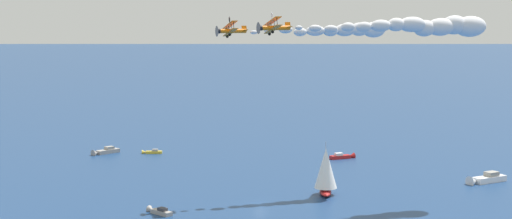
{
  "coord_description": "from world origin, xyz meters",
  "views": [
    {
      "loc": [
        -111.03,
        124.25,
        40.38
      ],
      "look_at": [
        0.41,
        0.74,
        20.12
      ],
      "focal_mm": 56.78,
      "sensor_mm": 36.0,
      "label": 1
    }
  ],
  "objects_px": {
    "wingwalker_lead": "(272,16)",
    "wingwalker_wingman": "(230,20)",
    "sailboat_outer_ring_a": "(326,171)",
    "motorboat_outer_ring_c": "(151,152)",
    "motorboat_far_port": "(158,211)",
    "biplane_lead": "(273,27)",
    "motorboat_mid_cluster": "(485,179)",
    "biplane_wingman": "(230,30)",
    "motorboat_offshore": "(343,156)",
    "motorboat_inshore": "(104,151)"
  },
  "relations": [
    {
      "from": "wingwalker_lead",
      "to": "wingwalker_wingman",
      "type": "distance_m",
      "value": 17.38
    },
    {
      "from": "sailboat_outer_ring_a",
      "to": "motorboat_outer_ring_c",
      "type": "xyz_separation_m",
      "value": [
        68.56,
        -8.29,
        -4.93
      ]
    },
    {
      "from": "motorboat_far_port",
      "to": "biplane_lead",
      "type": "distance_m",
      "value": 43.31
    },
    {
      "from": "sailboat_outer_ring_a",
      "to": "motorboat_mid_cluster",
      "type": "bearing_deg",
      "value": -120.09
    },
    {
      "from": "motorboat_far_port",
      "to": "biplane_wingman",
      "type": "relative_size",
      "value": 0.9
    },
    {
      "from": "biplane_lead",
      "to": "sailboat_outer_ring_a",
      "type": "bearing_deg",
      "value": -83.55
    },
    {
      "from": "motorboat_offshore",
      "to": "motorboat_inshore",
      "type": "bearing_deg",
      "value": 35.9
    },
    {
      "from": "motorboat_inshore",
      "to": "sailboat_outer_ring_a",
      "type": "height_order",
      "value": "sailboat_outer_ring_a"
    },
    {
      "from": "wingwalker_lead",
      "to": "biplane_wingman",
      "type": "height_order",
      "value": "wingwalker_lead"
    },
    {
      "from": "biplane_lead",
      "to": "motorboat_outer_ring_c",
      "type": "bearing_deg",
      "value": -22.19
    },
    {
      "from": "motorboat_far_port",
      "to": "wingwalker_lead",
      "type": "relative_size",
      "value": 3.59
    },
    {
      "from": "motorboat_mid_cluster",
      "to": "biplane_wingman",
      "type": "xyz_separation_m",
      "value": [
        34.66,
        50.68,
        35.44
      ]
    },
    {
      "from": "motorboat_inshore",
      "to": "wingwalker_wingman",
      "type": "height_order",
      "value": "wingwalker_wingman"
    },
    {
      "from": "motorboat_outer_ring_c",
      "to": "motorboat_inshore",
      "type": "bearing_deg",
      "value": 44.15
    },
    {
      "from": "motorboat_far_port",
      "to": "biplane_lead",
      "type": "height_order",
      "value": "biplane_lead"
    },
    {
      "from": "biplane_wingman",
      "to": "wingwalker_wingman",
      "type": "distance_m",
      "value": 2.19
    },
    {
      "from": "motorboat_mid_cluster",
      "to": "wingwalker_wingman",
      "type": "relative_size",
      "value": 6.28
    },
    {
      "from": "motorboat_inshore",
      "to": "wingwalker_lead",
      "type": "xyz_separation_m",
      "value": [
        -79.91,
        19.43,
        38.71
      ]
    },
    {
      "from": "motorboat_mid_cluster",
      "to": "motorboat_outer_ring_c",
      "type": "xyz_separation_m",
      "value": [
        89.0,
        26.99,
        -0.4
      ]
    },
    {
      "from": "motorboat_far_port",
      "to": "motorboat_inshore",
      "type": "height_order",
      "value": "motorboat_inshore"
    },
    {
      "from": "sailboat_outer_ring_a",
      "to": "wingwalker_lead",
      "type": "distance_m",
      "value": 39.68
    },
    {
      "from": "wingwalker_lead",
      "to": "biplane_lead",
      "type": "bearing_deg",
      "value": 152.53
    },
    {
      "from": "motorboat_outer_ring_c",
      "to": "wingwalker_lead",
      "type": "distance_m",
      "value": 85.4
    },
    {
      "from": "biplane_wingman",
      "to": "wingwalker_wingman",
      "type": "bearing_deg",
      "value": -27.47
    },
    {
      "from": "wingwalker_lead",
      "to": "biplane_wingman",
      "type": "distance_m",
      "value": 17.09
    },
    {
      "from": "motorboat_inshore",
      "to": "wingwalker_lead",
      "type": "bearing_deg",
      "value": 166.34
    },
    {
      "from": "wingwalker_lead",
      "to": "biplane_wingman",
      "type": "relative_size",
      "value": 0.25
    },
    {
      "from": "wingwalker_wingman",
      "to": "biplane_lead",
      "type": "bearing_deg",
      "value": 162.19
    },
    {
      "from": "motorboat_offshore",
      "to": "wingwalker_wingman",
      "type": "xyz_separation_m",
      "value": [
        -8.51,
        53.92,
        37.84
      ]
    },
    {
      "from": "motorboat_mid_cluster",
      "to": "wingwalker_lead",
      "type": "bearing_deg",
      "value": 71.52
    },
    {
      "from": "motorboat_offshore",
      "to": "sailboat_outer_ring_a",
      "type": "distance_m",
      "value": 45.45
    },
    {
      "from": "motorboat_offshore",
      "to": "biplane_wingman",
      "type": "relative_size",
      "value": 1.03
    },
    {
      "from": "motorboat_far_port",
      "to": "biplane_wingman",
      "type": "bearing_deg",
      "value": -91.15
    },
    {
      "from": "motorboat_outer_ring_c",
      "to": "biplane_lead",
      "type": "distance_m",
      "value": 84.95
    },
    {
      "from": "motorboat_inshore",
      "to": "motorboat_offshore",
      "type": "relative_size",
      "value": 1.17
    },
    {
      "from": "motorboat_inshore",
      "to": "motorboat_mid_cluster",
      "type": "relative_size",
      "value": 0.77
    },
    {
      "from": "biplane_wingman",
      "to": "wingwalker_wingman",
      "type": "height_order",
      "value": "wingwalker_wingman"
    },
    {
      "from": "motorboat_mid_cluster",
      "to": "biplane_lead",
      "type": "xyz_separation_m",
      "value": [
        18.11,
        55.9,
        36.41
      ]
    },
    {
      "from": "motorboat_offshore",
      "to": "biplane_lead",
      "type": "height_order",
      "value": "biplane_lead"
    },
    {
      "from": "motorboat_far_port",
      "to": "wingwalker_wingman",
      "type": "height_order",
      "value": "wingwalker_wingman"
    },
    {
      "from": "motorboat_mid_cluster",
      "to": "biplane_lead",
      "type": "height_order",
      "value": "biplane_lead"
    },
    {
      "from": "motorboat_far_port",
      "to": "biplane_lead",
      "type": "relative_size",
      "value": 0.9
    },
    {
      "from": "wingwalker_lead",
      "to": "wingwalker_wingman",
      "type": "relative_size",
      "value": 1.0
    },
    {
      "from": "motorboat_inshore",
      "to": "biplane_lead",
      "type": "distance_m",
      "value": 90.51
    },
    {
      "from": "motorboat_far_port",
      "to": "motorboat_mid_cluster",
      "type": "relative_size",
      "value": 0.57
    },
    {
      "from": "motorboat_far_port",
      "to": "sailboat_outer_ring_a",
      "type": "distance_m",
      "value": 39.18
    },
    {
      "from": "sailboat_outer_ring_a",
      "to": "biplane_lead",
      "type": "relative_size",
      "value": 1.65
    },
    {
      "from": "motorboat_far_port",
      "to": "motorboat_outer_ring_c",
      "type": "distance_m",
      "value": 69.8
    },
    {
      "from": "biplane_lead",
      "to": "wingwalker_wingman",
      "type": "bearing_deg",
      "value": -17.81
    },
    {
      "from": "motorboat_offshore",
      "to": "wingwalker_lead",
      "type": "height_order",
      "value": "wingwalker_lead"
    }
  ]
}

